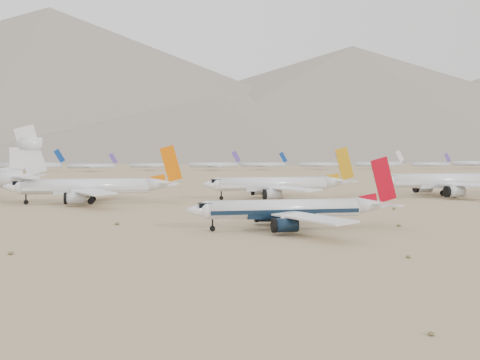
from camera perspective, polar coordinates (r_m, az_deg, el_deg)
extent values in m
plane|color=#8D7752|center=(100.01, 4.45, -5.46)|extent=(7000.00, 7000.00, 0.00)
cylinder|color=white|center=(101.95, 4.75, -3.05)|extent=(29.30, 3.46, 3.46)
cube|color=black|center=(102.00, 4.75, -3.29)|extent=(28.71, 3.52, 0.78)
sphere|color=white|center=(99.08, -3.45, -3.22)|extent=(3.46, 3.46, 3.46)
cube|color=black|center=(98.92, -3.76, -2.67)|extent=(2.42, 2.25, 0.87)
cone|color=white|center=(108.14, 14.05, -2.64)|extent=(7.33, 3.46, 3.46)
cube|color=white|center=(92.91, 7.79, -4.03)|extent=(11.32, 17.83, 0.54)
cube|color=white|center=(105.68, 15.52, -2.55)|extent=(4.65, 6.08, 0.21)
cylinder|color=black|center=(94.89, 4.96, -4.82)|extent=(4.07, 2.49, 2.49)
cube|color=white|center=(112.47, 4.47, -2.79)|extent=(11.32, 17.83, 0.54)
cube|color=white|center=(111.74, 14.00, -2.24)|extent=(4.65, 6.08, 0.21)
cylinder|color=black|center=(108.72, 2.91, -3.81)|extent=(4.07, 2.49, 2.49)
cube|color=#AA0213|center=(108.64, 15.06, 0.04)|extent=(5.55, 0.28, 9.15)
cylinder|color=black|center=(99.63, -2.95, -5.19)|extent=(1.04, 0.43, 1.04)
cylinder|color=black|center=(100.37, 5.79, -5.02)|extent=(1.45, 0.87, 1.45)
cylinder|color=black|center=(104.98, 5.04, -4.66)|extent=(1.45, 0.87, 1.45)
cylinder|color=white|center=(187.69, 21.01, -0.06)|extent=(38.36, 4.65, 4.65)
cube|color=silver|center=(187.72, 21.00, -0.23)|extent=(37.59, 4.72, 1.05)
sphere|color=white|center=(178.37, 15.76, -0.12)|extent=(4.65, 4.65, 4.65)
cube|color=black|center=(178.00, 15.56, 0.29)|extent=(3.25, 3.02, 1.16)
cube|color=white|center=(178.07, 24.10, -0.53)|extent=(14.82, 23.35, 0.72)
cylinder|color=silver|center=(178.72, 22.00, -1.15)|extent=(5.33, 3.35, 3.35)
cube|color=white|center=(200.82, 19.70, -0.08)|extent=(14.82, 23.35, 0.72)
cylinder|color=silver|center=(194.91, 18.99, -0.77)|extent=(5.33, 3.35, 3.35)
cylinder|color=black|center=(179.20, 16.07, -1.60)|extent=(1.39, 0.58, 1.39)
cylinder|color=black|center=(186.06, 21.93, -1.45)|extent=(1.95, 1.16, 1.95)
cylinder|color=black|center=(191.56, 20.88, -1.31)|extent=(1.95, 1.16, 1.95)
cylinder|color=white|center=(166.67, 3.49, -0.41)|extent=(34.38, 4.18, 4.18)
cube|color=silver|center=(166.70, 3.48, -0.59)|extent=(33.69, 4.24, 0.94)
sphere|color=white|center=(163.32, -2.37, -0.48)|extent=(4.18, 4.18, 4.18)
cube|color=black|center=(163.17, -2.59, -0.08)|extent=(2.92, 2.72, 1.04)
cone|color=white|center=(173.08, 10.32, -0.22)|extent=(8.60, 4.18, 4.18)
cube|color=white|center=(155.74, 5.52, -0.93)|extent=(13.28, 20.92, 0.65)
cube|color=white|center=(169.97, 11.33, -0.11)|extent=(5.46, 7.14, 0.25)
cylinder|color=silver|center=(158.16, 3.56, -1.54)|extent=(4.78, 3.01, 3.01)
cube|color=white|center=(179.09, 3.36, -0.41)|extent=(13.28, 20.92, 0.65)
cube|color=white|center=(177.35, 10.37, 0.02)|extent=(5.46, 7.14, 0.25)
cylinder|color=silver|center=(174.65, 2.19, -1.11)|extent=(4.78, 3.01, 3.01)
cube|color=#BA7E0E|center=(173.72, 11.08, 1.75)|extent=(6.52, 0.33, 10.74)
cylinder|color=black|center=(163.78, -2.01, -1.93)|extent=(1.25, 0.52, 1.25)
cylinder|color=black|center=(164.49, 4.21, -1.83)|extent=(1.75, 1.04, 1.75)
cylinder|color=black|center=(170.13, 3.71, -1.67)|extent=(1.75, 1.04, 1.75)
cylinder|color=white|center=(158.96, -16.06, -0.64)|extent=(35.05, 4.28, 4.28)
cube|color=silver|center=(159.00, -16.06, -0.84)|extent=(34.35, 4.35, 0.96)
sphere|color=white|center=(161.56, -22.26, -0.69)|extent=(4.28, 4.28, 4.28)
cube|color=black|center=(161.62, -22.49, -0.28)|extent=(3.00, 2.78, 1.07)
cone|color=white|center=(158.38, -8.24, -0.45)|extent=(8.76, 4.28, 4.28)
cube|color=white|center=(146.49, -15.46, -1.23)|extent=(13.54, 21.33, 0.66)
cube|color=white|center=(154.39, -7.55, -0.34)|extent=(5.56, 7.27, 0.26)
cylinder|color=silver|center=(150.74, -17.10, -1.87)|extent=(4.87, 3.08, 3.08)
cube|color=white|center=(171.08, -14.77, -0.63)|extent=(13.54, 21.33, 0.66)
cube|color=white|center=(162.47, -7.70, -0.17)|extent=(5.56, 7.27, 0.26)
cylinder|color=silver|center=(167.96, -16.44, -1.38)|extent=(4.87, 3.08, 3.08)
cube|color=#DB5F01|center=(158.25, -7.38, 1.75)|extent=(6.64, 0.34, 10.94)
cylinder|color=black|center=(161.66, -21.86, -2.21)|extent=(1.29, 0.54, 1.29)
cylinder|color=black|center=(156.16, -15.61, -2.18)|extent=(1.80, 1.07, 1.80)
cylinder|color=black|center=(162.11, -15.43, -1.99)|extent=(1.80, 1.07, 1.80)
cone|color=white|center=(168.01, -22.51, 0.15)|extent=(11.95, 5.72, 5.72)
cube|color=white|center=(162.12, -22.11, 0.31)|extent=(7.59, 9.92, 0.34)
cube|color=white|center=(172.92, -21.39, 0.48)|extent=(7.59, 9.92, 0.34)
cube|color=white|center=(167.18, -21.46, 2.99)|extent=(9.06, 0.46, 14.93)
cylinder|color=white|center=(167.14, -21.36, 3.62)|extent=(5.98, 3.71, 3.71)
cylinder|color=silver|center=(432.45, -21.37, 1.45)|extent=(43.39, 4.29, 4.29)
cube|color=navy|center=(429.02, -18.71, 2.45)|extent=(8.64, 0.43, 10.88)
cube|color=silver|center=(421.43, -21.65, 1.32)|extent=(11.43, 19.98, 0.43)
cube|color=silver|center=(443.50, -21.10, 1.40)|extent=(11.43, 19.98, 0.43)
cylinder|color=silver|center=(420.99, -15.59, 1.45)|extent=(34.61, 3.42, 3.42)
cube|color=#553D9B|center=(419.81, -13.38, 2.26)|extent=(6.89, 0.34, 8.68)
cube|color=silver|center=(412.09, -15.69, 1.34)|extent=(9.12, 15.93, 0.34)
cube|color=silver|center=(429.93, -15.49, 1.41)|extent=(9.12, 15.93, 0.34)
cylinder|color=silver|center=(434.05, -9.53, 1.54)|extent=(31.65, 3.13, 3.13)
cube|color=white|center=(434.50, -7.57, 2.26)|extent=(6.30, 0.31, 7.94)
cube|color=silver|center=(425.87, -9.51, 1.45)|extent=(8.34, 14.57, 0.31)
cube|color=silver|center=(442.25, -9.55, 1.51)|extent=(8.34, 14.57, 0.31)
cylinder|color=silver|center=(430.25, -2.86, 1.62)|extent=(39.61, 3.91, 3.91)
cube|color=#553D9B|center=(433.07, -0.42, 2.51)|extent=(7.89, 0.39, 9.93)
cube|color=silver|center=(420.11, -2.67, 1.51)|extent=(10.43, 18.23, 0.39)
cube|color=silver|center=(440.42, -3.04, 1.57)|extent=(10.43, 18.23, 0.39)
cylinder|color=silver|center=(441.64, 2.46, 1.64)|extent=(36.82, 3.64, 3.64)
cube|color=navy|center=(445.79, 4.63, 2.43)|extent=(7.33, 0.36, 9.24)
cube|color=silver|center=(432.38, 2.75, 1.54)|extent=(9.70, 16.95, 0.36)
cube|color=silver|center=(450.93, 2.18, 1.60)|extent=(9.70, 16.95, 0.36)
cylinder|color=silver|center=(455.36, 8.51, 1.64)|extent=(35.57, 3.51, 3.51)
cube|color=#553D9B|center=(461.03, 10.49, 2.38)|extent=(7.08, 0.35, 8.92)
cube|color=silver|center=(446.69, 8.90, 1.54)|extent=(9.37, 16.37, 0.35)
cube|color=silver|center=(464.07, 8.14, 1.60)|extent=(9.37, 16.37, 0.35)
cylinder|color=silver|center=(466.38, 14.53, 1.64)|extent=(41.31, 4.08, 4.08)
cube|color=white|center=(474.89, 16.67, 2.47)|extent=(8.23, 0.41, 10.36)
cube|color=silver|center=(456.75, 15.10, 1.53)|extent=(10.88, 19.02, 0.41)
cube|color=silver|center=(476.09, 13.98, 1.60)|extent=(10.88, 19.02, 0.41)
cylinder|color=silver|center=(490.50, 19.65, 1.59)|extent=(34.47, 3.41, 3.41)
cube|color=#553D9B|center=(498.79, 21.27, 2.24)|extent=(6.86, 0.34, 8.65)
cube|color=silver|center=(482.83, 20.18, 1.50)|extent=(9.08, 15.87, 0.34)
cube|color=silver|center=(498.23, 19.13, 1.56)|extent=(9.08, 15.87, 0.34)
cylinder|color=silver|center=(528.35, 23.67, 1.64)|extent=(42.19, 4.17, 4.17)
cube|color=silver|center=(537.41, 23.01, 1.61)|extent=(11.11, 19.42, 0.42)
cone|color=slate|center=(1819.80, -19.55, 9.78)|extent=(2444.00, 2444.00, 470.00)
cone|color=slate|center=(1595.07, -2.53, 6.78)|extent=(1824.00, 1824.00, 240.00)
cone|color=slate|center=(1907.71, 11.86, 8.21)|extent=(2356.00, 2356.00, 380.00)
cone|color=slate|center=(1209.62, -2.32, 5.62)|extent=(1260.00, 1260.00, 140.00)
ellipsoid|color=brown|center=(83.88, -23.25, -7.16)|extent=(0.84, 0.84, 0.46)
ellipsoid|color=brown|center=(110.92, -12.97, -4.54)|extent=(0.98, 0.98, 0.54)
ellipsoid|color=brown|center=(47.06, 19.72, -15.17)|extent=(0.56, 0.56, 0.31)
ellipsoid|color=brown|center=(78.37, 17.51, -7.80)|extent=(0.70, 0.70, 0.39)
ellipsoid|color=brown|center=(110.28, 16.60, -4.65)|extent=(0.84, 0.84, 0.46)
ellipsoid|color=brown|center=(142.38, 16.10, -2.93)|extent=(0.98, 0.98, 0.54)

